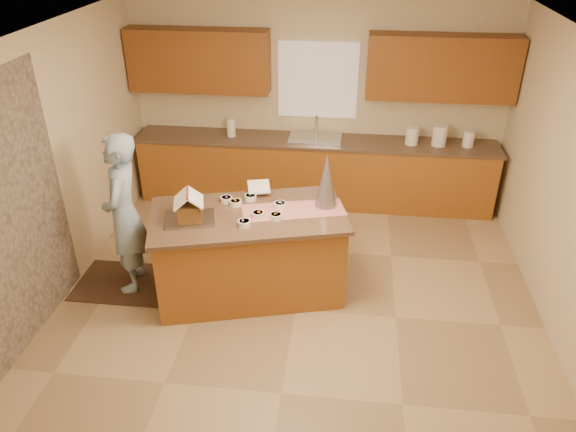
{
  "coord_description": "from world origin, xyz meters",
  "views": [
    {
      "loc": [
        0.45,
        -4.49,
        3.67
      ],
      "look_at": [
        -0.1,
        0.2,
        1.0
      ],
      "focal_mm": 34.44,
      "sensor_mm": 36.0,
      "label": 1
    }
  ],
  "objects_px": {
    "island_base": "(249,255)",
    "tinsel_tree": "(326,181)",
    "boy": "(124,214)",
    "gingerbread_house": "(189,208)"
  },
  "relations": [
    {
      "from": "island_base",
      "to": "boy",
      "type": "distance_m",
      "value": 1.36
    },
    {
      "from": "island_base",
      "to": "gingerbread_house",
      "type": "xyz_separation_m",
      "value": [
        -0.54,
        -0.2,
        0.63
      ]
    },
    {
      "from": "tinsel_tree",
      "to": "boy",
      "type": "relative_size",
      "value": 0.33
    },
    {
      "from": "boy",
      "to": "gingerbread_house",
      "type": "height_order",
      "value": "boy"
    },
    {
      "from": "boy",
      "to": "island_base",
      "type": "bearing_deg",
      "value": 83.03
    },
    {
      "from": "island_base",
      "to": "boy",
      "type": "bearing_deg",
      "value": 166.57
    },
    {
      "from": "island_base",
      "to": "tinsel_tree",
      "type": "bearing_deg",
      "value": 3.67
    },
    {
      "from": "tinsel_tree",
      "to": "gingerbread_house",
      "type": "distance_m",
      "value": 1.39
    },
    {
      "from": "tinsel_tree",
      "to": "boy",
      "type": "xyz_separation_m",
      "value": [
        -2.06,
        -0.3,
        -0.36
      ]
    },
    {
      "from": "island_base",
      "to": "tinsel_tree",
      "type": "relative_size",
      "value": 3.27
    }
  ]
}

